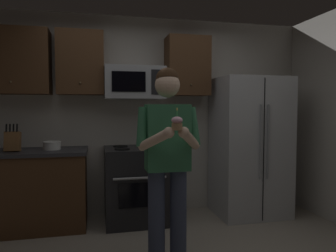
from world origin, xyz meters
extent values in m
cube|color=beige|center=(0.00, 1.75, 1.30)|extent=(4.40, 0.10, 2.60)
cube|color=black|center=(-0.15, 1.36, 0.46)|extent=(0.76, 0.66, 0.92)
cube|color=black|center=(-0.15, 1.02, 0.42)|extent=(0.48, 0.01, 0.28)
cylinder|color=#99999E|center=(-0.15, 1.00, 0.62)|extent=(0.60, 0.03, 0.03)
cylinder|color=black|center=(-0.33, 1.22, 0.93)|extent=(0.18, 0.18, 0.01)
cylinder|color=black|center=(0.03, 1.22, 0.93)|extent=(0.18, 0.18, 0.01)
cylinder|color=black|center=(-0.33, 1.50, 0.93)|extent=(0.18, 0.18, 0.01)
cylinder|color=black|center=(0.03, 1.50, 0.93)|extent=(0.18, 0.18, 0.01)
cube|color=#9EA0A5|center=(-0.15, 1.48, 1.72)|extent=(0.74, 0.40, 0.40)
cube|color=black|center=(-0.24, 1.28, 1.72)|extent=(0.40, 0.01, 0.24)
cube|color=black|center=(0.11, 1.28, 1.72)|extent=(0.16, 0.01, 0.30)
cube|color=#B7BABF|center=(1.35, 1.32, 0.90)|extent=(0.90, 0.72, 1.80)
cylinder|color=gray|center=(1.30, 0.94, 1.00)|extent=(0.02, 0.02, 0.90)
cylinder|color=gray|center=(1.40, 0.94, 1.00)|extent=(0.02, 0.02, 0.90)
cube|color=black|center=(1.35, 0.95, 0.90)|extent=(0.01, 0.01, 1.74)
cube|color=#4C301C|center=(-1.55, 1.53, 1.95)|extent=(0.80, 0.34, 0.76)
sphere|color=brown|center=(-1.55, 1.35, 1.70)|extent=(0.03, 0.03, 0.03)
cube|color=#4C301C|center=(-0.80, 1.53, 1.95)|extent=(0.55, 0.34, 0.76)
sphere|color=brown|center=(-0.80, 1.35, 1.70)|extent=(0.03, 0.03, 0.03)
cube|color=#4C301C|center=(0.55, 1.53, 1.95)|extent=(0.55, 0.34, 0.76)
sphere|color=brown|center=(0.55, 1.35, 1.70)|extent=(0.03, 0.03, 0.03)
cube|color=#4C301C|center=(-1.45, 1.38, 0.44)|extent=(1.40, 0.62, 0.88)
cube|color=#2D2D33|center=(-1.45, 1.38, 0.90)|extent=(1.44, 0.66, 0.04)
cube|color=brown|center=(-1.54, 1.33, 1.03)|extent=(0.16, 0.15, 0.24)
cylinder|color=black|center=(-1.60, 1.31, 1.19)|extent=(0.02, 0.04, 0.09)
cylinder|color=black|center=(-1.56, 1.31, 1.19)|extent=(0.02, 0.04, 0.09)
cylinder|color=black|center=(-1.52, 1.31, 1.19)|extent=(0.02, 0.04, 0.09)
cylinder|color=black|center=(-1.49, 1.31, 1.19)|extent=(0.02, 0.04, 0.09)
cylinder|color=white|center=(-1.13, 1.41, 0.96)|extent=(0.20, 0.20, 0.09)
torus|color=white|center=(-1.13, 1.41, 1.01)|extent=(0.21, 0.21, 0.01)
cylinder|color=#383F59|center=(-0.11, 0.21, 0.43)|extent=(0.15, 0.15, 0.86)
cylinder|color=#383F59|center=(0.09, 0.21, 0.43)|extent=(0.15, 0.15, 0.86)
cube|color=#33724C|center=(-0.01, 0.21, 1.15)|extent=(0.38, 0.22, 0.58)
sphere|color=beige|center=(-0.01, 0.21, 1.61)|extent=(0.22, 0.22, 0.22)
sphere|color=#382314|center=(-0.01, 0.22, 1.66)|extent=(0.20, 0.20, 0.20)
cylinder|color=#33724C|center=(-0.24, 0.18, 1.25)|extent=(0.15, 0.18, 0.35)
cylinder|color=beige|center=(-0.16, 0.02, 1.15)|extent=(0.26, 0.33, 0.21)
sphere|color=beige|center=(-0.07, -0.11, 1.22)|extent=(0.09, 0.09, 0.09)
cylinder|color=#33724C|center=(0.21, 0.18, 1.25)|extent=(0.15, 0.18, 0.35)
cylinder|color=beige|center=(0.14, 0.02, 1.15)|extent=(0.26, 0.33, 0.21)
sphere|color=beige|center=(0.05, -0.11, 1.22)|extent=(0.09, 0.09, 0.09)
cylinder|color=#A87F56|center=(-0.01, -0.13, 1.26)|extent=(0.08, 0.08, 0.06)
ellipsoid|color=#F2B2CC|center=(-0.01, -0.13, 1.31)|extent=(0.09, 0.09, 0.06)
cylinder|color=#4CBF66|center=(-0.01, -0.13, 1.36)|extent=(0.01, 0.01, 0.06)
ellipsoid|color=#FFD159|center=(-0.01, -0.13, 1.40)|extent=(0.01, 0.01, 0.02)
camera|label=1|loc=(-0.62, -2.51, 1.41)|focal=33.96mm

